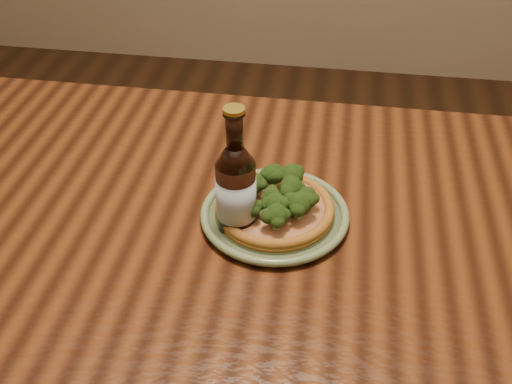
# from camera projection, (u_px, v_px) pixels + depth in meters

# --- Properties ---
(table) EXTENTS (1.60, 0.90, 0.75)m
(table) POSITION_uv_depth(u_px,v_px,m) (227.00, 267.00, 1.06)
(table) COLOR #49230F
(table) RESTS_ON ground
(plate) EXTENTS (0.25, 0.25, 0.02)m
(plate) POSITION_uv_depth(u_px,v_px,m) (275.00, 214.00, 1.01)
(plate) COLOR #607450
(plate) RESTS_ON table
(pizza) EXTENTS (0.20, 0.20, 0.07)m
(pizza) POSITION_uv_depth(u_px,v_px,m) (276.00, 205.00, 1.00)
(pizza) COLOR brown
(pizza) RESTS_ON plate
(beer_bottle) EXTENTS (0.06, 0.06, 0.23)m
(beer_bottle) POSITION_uv_depth(u_px,v_px,m) (236.00, 190.00, 0.94)
(beer_bottle) COLOR black
(beer_bottle) RESTS_ON table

